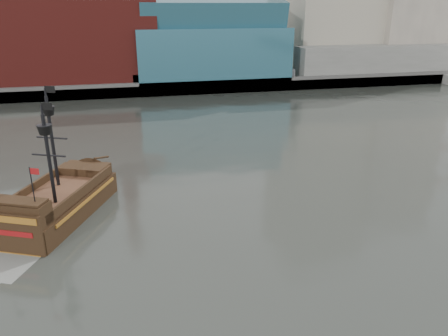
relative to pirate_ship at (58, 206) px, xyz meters
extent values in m
plane|color=#262924|center=(14.14, -14.12, -1.01)|extent=(400.00, 400.00, 0.00)
cube|color=slate|center=(14.14, 77.88, -0.01)|extent=(220.00, 60.00, 2.00)
cube|color=#4C4C49|center=(14.14, 48.38, 0.29)|extent=(220.00, 1.00, 2.60)
cube|color=maroon|center=(-7.86, 57.88, 8.49)|extent=(42.00, 18.00, 15.00)
cube|color=#2A5E71|center=(24.14, 55.88, 5.99)|extent=(30.00, 16.00, 10.00)
cube|color=slate|center=(62.14, 51.88, 3.99)|extent=(40.00, 6.00, 6.00)
cube|color=#2A5E71|center=(24.14, 55.88, 13.99)|extent=(28.00, 14.94, 8.78)
cube|color=black|center=(0.11, 0.24, -0.44)|extent=(9.12, 12.39, 2.48)
cube|color=#4C2C1B|center=(0.11, 0.24, 0.95)|extent=(8.21, 11.15, 0.29)
cube|color=black|center=(2.03, 4.40, 1.28)|extent=(4.64, 3.77, 0.95)
cube|color=black|center=(-1.96, -4.26, 1.66)|extent=(4.75, 3.28, 1.72)
cube|color=black|center=(-2.33, -5.06, 0.14)|extent=(4.34, 2.17, 3.81)
cube|color=#9B621E|center=(-2.39, -5.18, 1.66)|extent=(3.93, 1.86, 0.48)
cube|color=maroon|center=(-2.39, -5.18, 0.61)|extent=(3.06, 1.47, 0.38)
cylinder|color=black|center=(0.02, 1.86, 4.81)|extent=(0.35, 0.35, 7.44)
cylinder|color=black|center=(0.17, -1.68, 4.52)|extent=(0.35, 0.35, 6.87)
cone|color=black|center=(0.02, 1.86, 7.38)|extent=(1.39, 1.39, 0.67)
cone|color=black|center=(0.17, -1.68, 6.81)|extent=(1.39, 1.39, 0.67)
cube|color=black|center=(0.41, 1.68, 9.10)|extent=(0.79, 0.39, 0.52)
cube|color=black|center=(0.56, -1.86, 8.53)|extent=(0.79, 0.39, 0.52)
cube|color=gray|center=(-3.00, -6.51, -1.00)|extent=(5.12, 4.81, 0.02)
camera|label=1|loc=(5.68, -34.08, 15.25)|focal=35.00mm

